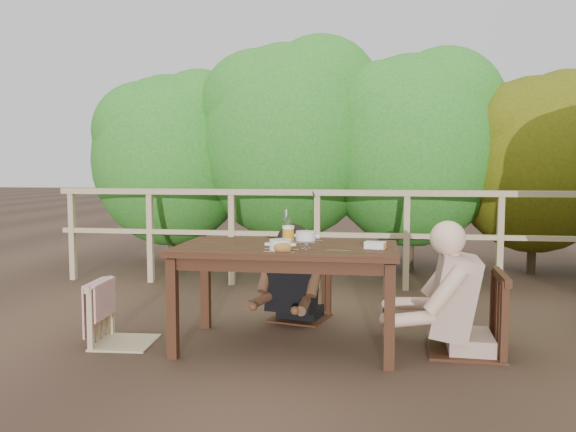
# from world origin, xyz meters

# --- Properties ---
(ground) EXTENTS (60.00, 60.00, 0.00)m
(ground) POSITION_xyz_m (0.00, 0.00, 0.00)
(ground) COLOR #4A3224
(ground) RESTS_ON ground
(table) EXTENTS (1.49, 0.84, 0.69)m
(table) POSITION_xyz_m (0.00, 0.00, 0.34)
(table) COLOR black
(table) RESTS_ON ground
(chair_left) EXTENTS (0.44, 0.44, 0.83)m
(chair_left) POSITION_xyz_m (-1.13, -0.12, 0.42)
(chair_left) COLOR tan
(chair_left) RESTS_ON ground
(chair_far) EXTENTS (0.52, 0.52, 0.87)m
(chair_far) POSITION_xyz_m (-0.01, 0.73, 0.43)
(chair_far) COLOR black
(chair_far) RESTS_ON ground
(chair_right) EXTENTS (0.53, 0.53, 1.02)m
(chair_right) POSITION_xyz_m (1.20, 0.07, 0.51)
(chair_right) COLOR black
(chair_right) RESTS_ON ground
(woman) EXTENTS (0.61, 0.69, 1.20)m
(woman) POSITION_xyz_m (-0.01, 0.75, 0.60)
(woman) COLOR black
(woman) RESTS_ON ground
(diner_right) EXTENTS (0.74, 0.61, 1.45)m
(diner_right) POSITION_xyz_m (1.23, 0.07, 0.72)
(diner_right) COLOR tan
(diner_right) RESTS_ON ground
(railing) EXTENTS (5.60, 0.10, 1.01)m
(railing) POSITION_xyz_m (0.00, 2.00, 0.51)
(railing) COLOR tan
(railing) RESTS_ON ground
(hedge_row) EXTENTS (6.60, 1.60, 3.80)m
(hedge_row) POSITION_xyz_m (0.40, 3.20, 1.90)
(hedge_row) COLOR #2A6E20
(hedge_row) RESTS_ON ground
(soup_near) EXTENTS (0.24, 0.24, 0.08)m
(soup_near) POSITION_xyz_m (-0.01, -0.22, 0.73)
(soup_near) COLOR white
(soup_near) RESTS_ON table
(soup_far) EXTENTS (0.25, 0.25, 0.08)m
(soup_far) POSITION_xyz_m (0.09, 0.28, 0.73)
(soup_far) COLOR white
(soup_far) RESTS_ON table
(bread_roll) EXTENTS (0.12, 0.09, 0.07)m
(bread_roll) POSITION_xyz_m (0.02, -0.28, 0.72)
(bread_roll) COLOR olive
(bread_roll) RESTS_ON table
(beer_glass) EXTENTS (0.08, 0.08, 0.15)m
(beer_glass) POSITION_xyz_m (0.02, -0.05, 0.77)
(beer_glass) COLOR gold
(beer_glass) RESTS_ON table
(bottle) EXTENTS (0.06, 0.06, 0.25)m
(bottle) POSITION_xyz_m (-0.03, 0.14, 0.82)
(bottle) COLOR white
(bottle) RESTS_ON table
(tumbler) EXTENTS (0.06, 0.06, 0.07)m
(tumbler) POSITION_xyz_m (0.16, -0.23, 0.72)
(tumbler) COLOR white
(tumbler) RESTS_ON table
(butter_tub) EXTENTS (0.15, 0.12, 0.06)m
(butter_tub) POSITION_xyz_m (0.60, -0.06, 0.72)
(butter_tub) COLOR white
(butter_tub) RESTS_ON table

